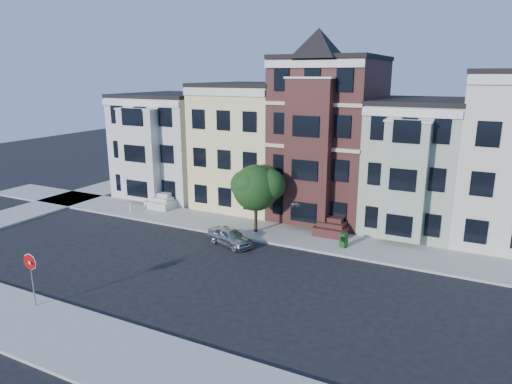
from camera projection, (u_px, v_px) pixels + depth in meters
The scene contains 12 objects.
ground at pixel (243, 284), 24.61m from camera, with size 120.00×120.00×0.00m, color black.
far_sidewalk at pixel (298, 237), 31.50m from camera, with size 60.00×4.00×0.15m, color #9E9B93.
near_sidewalk at pixel (145, 364), 17.67m from camera, with size 60.00×4.00×0.15m, color #9E9B93.
house_white at pixel (175, 146), 42.54m from camera, with size 8.00×9.00×9.00m, color silver.
house_yellow at pixel (251, 146), 38.93m from camera, with size 7.00×9.00×10.00m, color #F2E69B.
house_brown at pixel (330, 140), 35.63m from camera, with size 7.00×9.00×12.00m, color #411D1A.
house_green at pixel (415, 166), 33.18m from camera, with size 6.00×9.00×9.00m, color #9DAA92.
street_tree at pixel (256, 191), 31.64m from camera, with size 5.10×5.10×5.94m, color #234A1A, non-canonical shape.
parked_car at pixel (230, 237), 30.05m from camera, with size 1.40×3.49×1.19m, color #A3A7AC.
newspaper_box at pixel (344, 240), 29.30m from camera, with size 0.42×0.38×0.94m, color #185114.
fire_hydrant at pixel (131, 208), 36.81m from camera, with size 0.22×0.22×0.61m, color beige.
stop_sign at pixel (32, 277), 21.61m from camera, with size 0.84×0.12×3.04m, color #A20708, non-canonical shape.
Camera 1 is at (10.79, -19.83, 11.00)m, focal length 32.00 mm.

